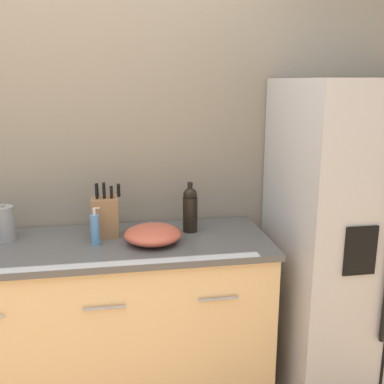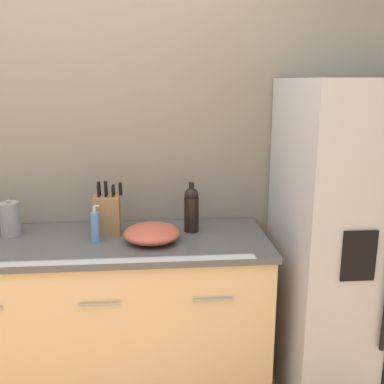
{
  "view_description": "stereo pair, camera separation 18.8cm",
  "coord_description": "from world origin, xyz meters",
  "px_view_note": "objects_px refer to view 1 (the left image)",
  "views": [
    {
      "loc": [
        0.37,
        -1.46,
        1.74
      ],
      "look_at": [
        0.75,
        0.81,
        1.16
      ],
      "focal_mm": 42.0,
      "sensor_mm": 36.0,
      "label": 1
    },
    {
      "loc": [
        0.55,
        -1.48,
        1.74
      ],
      "look_at": [
        0.75,
        0.81,
        1.16
      ],
      "focal_mm": 42.0,
      "sensor_mm": 36.0,
      "label": 2
    }
  ],
  "objects_px": {
    "refrigerator": "(353,238)",
    "soap_dispenser": "(95,229)",
    "steel_canister": "(4,224)",
    "mixing_bowl": "(153,234)",
    "knife_block": "(105,216)",
    "wine_bottle": "(190,209)"
  },
  "relations": [
    {
      "from": "refrigerator",
      "to": "soap_dispenser",
      "type": "height_order",
      "value": "refrigerator"
    },
    {
      "from": "steel_canister",
      "to": "mixing_bowl",
      "type": "relative_size",
      "value": 0.67
    },
    {
      "from": "mixing_bowl",
      "to": "steel_canister",
      "type": "bearing_deg",
      "value": 167.99
    },
    {
      "from": "refrigerator",
      "to": "wine_bottle",
      "type": "height_order",
      "value": "refrigerator"
    },
    {
      "from": "knife_block",
      "to": "steel_canister",
      "type": "relative_size",
      "value": 1.49
    },
    {
      "from": "refrigerator",
      "to": "knife_block",
      "type": "distance_m",
      "value": 1.38
    },
    {
      "from": "soap_dispenser",
      "to": "steel_canister",
      "type": "distance_m",
      "value": 0.49
    },
    {
      "from": "refrigerator",
      "to": "steel_canister",
      "type": "bearing_deg",
      "value": 174.53
    },
    {
      "from": "refrigerator",
      "to": "wine_bottle",
      "type": "bearing_deg",
      "value": 169.57
    },
    {
      "from": "mixing_bowl",
      "to": "soap_dispenser",
      "type": "bearing_deg",
      "value": 176.27
    },
    {
      "from": "soap_dispenser",
      "to": "mixing_bowl",
      "type": "bearing_deg",
      "value": -3.73
    },
    {
      "from": "mixing_bowl",
      "to": "wine_bottle",
      "type": "bearing_deg",
      "value": 33.87
    },
    {
      "from": "refrigerator",
      "to": "steel_canister",
      "type": "relative_size",
      "value": 8.67
    },
    {
      "from": "knife_block",
      "to": "soap_dispenser",
      "type": "bearing_deg",
      "value": -111.51
    },
    {
      "from": "knife_block",
      "to": "wine_bottle",
      "type": "height_order",
      "value": "knife_block"
    },
    {
      "from": "wine_bottle",
      "to": "steel_canister",
      "type": "bearing_deg",
      "value": 179.15
    },
    {
      "from": "refrigerator",
      "to": "mixing_bowl",
      "type": "relative_size",
      "value": 5.84
    },
    {
      "from": "wine_bottle",
      "to": "steel_canister",
      "type": "distance_m",
      "value": 0.99
    },
    {
      "from": "soap_dispenser",
      "to": "steel_canister",
      "type": "xyz_separation_m",
      "value": [
        -0.47,
        0.14,
        0.01
      ]
    },
    {
      "from": "soap_dispenser",
      "to": "steel_canister",
      "type": "relative_size",
      "value": 0.99
    },
    {
      "from": "refrigerator",
      "to": "steel_canister",
      "type": "distance_m",
      "value": 1.9
    },
    {
      "from": "knife_block",
      "to": "soap_dispenser",
      "type": "relative_size",
      "value": 1.51
    }
  ]
}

